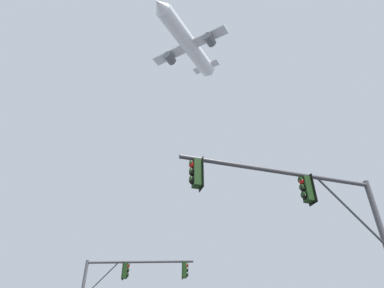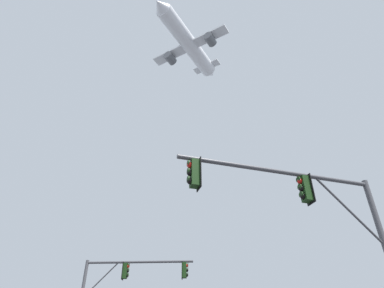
# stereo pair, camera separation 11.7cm
# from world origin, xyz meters

# --- Properties ---
(signal_pole_near) EXTENTS (7.12, 1.60, 6.75)m
(signal_pole_near) POSITION_xyz_m (4.00, 5.63, 5.11)
(signal_pole_near) COLOR #4C4C51
(signal_pole_near) RESTS_ON ground
(signal_pole_far) EXTENTS (6.76, 1.20, 6.44)m
(signal_pole_far) POSITION_xyz_m (-3.31, 17.50, 4.88)
(signal_pole_far) COLOR #4C4C51
(signal_pole_far) RESTS_ON ground
(airplane) EXTENTS (14.22, 17.82, 5.52)m
(airplane) POSITION_xyz_m (2.04, 36.79, 50.64)
(airplane) COLOR white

